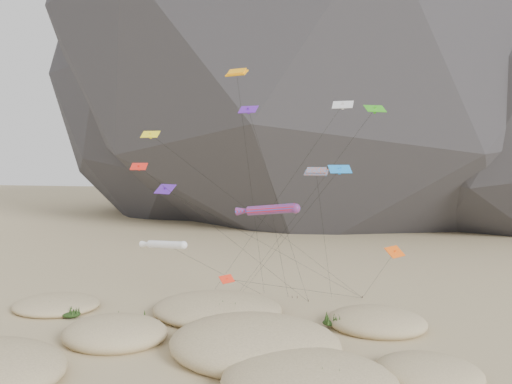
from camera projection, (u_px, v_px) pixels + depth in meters
ground at (200, 369)px, 43.17m from camera, size 500.00×500.00×0.00m
dunes at (192, 347)px, 46.36m from camera, size 51.55×38.07×4.28m
dune_grass at (203, 343)px, 47.02m from camera, size 44.42×27.92×1.57m
kite_stakes at (266, 296)px, 65.43m from camera, size 22.79×5.06×0.30m
rainbow_tube_kite at (269, 210)px, 53.88m from camera, size 7.39×12.37×13.53m
white_tube_kite at (164, 245)px, 49.46m from camera, size 9.05×20.27×10.33m
orange_parafoil at (237, 76)px, 53.69m from camera, size 2.59×13.23×27.92m
multi_parafoil at (316, 173)px, 53.25m from camera, size 2.60×12.59×17.31m
delta_kites at (268, 170)px, 52.67m from camera, size 28.56×20.76×24.48m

